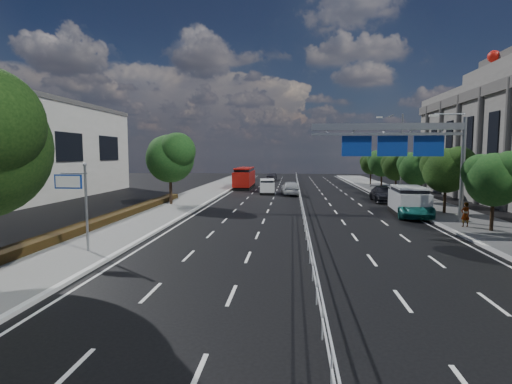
{
  "coord_description": "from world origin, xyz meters",
  "views": [
    {
      "loc": [
        -0.8,
        -17.92,
        4.74
      ],
      "look_at": [
        -3.03,
        6.64,
        2.4
      ],
      "focal_mm": 28.0,
      "sensor_mm": 36.0,
      "label": 1
    }
  ],
  "objects_px": {
    "toilet_sign": "(77,192)",
    "red_bus": "(244,177)",
    "near_car_dark": "(272,177)",
    "near_car_silver": "(290,188)",
    "pedestrian_a": "(465,214)",
    "parked_car_teal": "(413,207)",
    "silver_minivan": "(409,201)",
    "overhead_gantry": "(404,141)",
    "parked_car_dark": "(383,194)",
    "pedestrian_b": "(420,192)",
    "white_minivan": "(267,187)"
  },
  "relations": [
    {
      "from": "pedestrian_a",
      "to": "parked_car_dark",
      "type": "bearing_deg",
      "value": -93.5
    },
    {
      "from": "pedestrian_a",
      "to": "white_minivan",
      "type": "bearing_deg",
      "value": -68.05
    },
    {
      "from": "near_car_silver",
      "to": "parked_car_dark",
      "type": "distance_m",
      "value": 11.01
    },
    {
      "from": "red_bus",
      "to": "white_minivan",
      "type": "bearing_deg",
      "value": -65.52
    },
    {
      "from": "toilet_sign",
      "to": "red_bus",
      "type": "xyz_separation_m",
      "value": [
        3.45,
        37.86,
        -1.45
      ]
    },
    {
      "from": "overhead_gantry",
      "to": "parked_car_dark",
      "type": "xyz_separation_m",
      "value": [
        1.56,
        12.74,
        -4.86
      ]
    },
    {
      "from": "near_car_dark",
      "to": "silver_minivan",
      "type": "distance_m",
      "value": 42.22
    },
    {
      "from": "pedestrian_b",
      "to": "parked_car_dark",
      "type": "bearing_deg",
      "value": 46.64
    },
    {
      "from": "near_car_silver",
      "to": "parked_car_teal",
      "type": "height_order",
      "value": "near_car_silver"
    },
    {
      "from": "near_car_silver",
      "to": "near_car_dark",
      "type": "xyz_separation_m",
      "value": [
        -3.43,
        25.55,
        -0.17
      ]
    },
    {
      "from": "toilet_sign",
      "to": "white_minivan",
      "type": "height_order",
      "value": "toilet_sign"
    },
    {
      "from": "red_bus",
      "to": "parked_car_dark",
      "type": "distance_m",
      "value": 21.84
    },
    {
      "from": "white_minivan",
      "to": "parked_car_teal",
      "type": "distance_m",
      "value": 20.84
    },
    {
      "from": "overhead_gantry",
      "to": "near_car_silver",
      "type": "distance_m",
      "value": 20.74
    },
    {
      "from": "white_minivan",
      "to": "pedestrian_a",
      "type": "relative_size",
      "value": 2.64
    },
    {
      "from": "parked_car_teal",
      "to": "parked_car_dark",
      "type": "xyz_separation_m",
      "value": [
        0.0,
        9.87,
        0.01
      ]
    },
    {
      "from": "overhead_gantry",
      "to": "pedestrian_a",
      "type": "bearing_deg",
      "value": -27.15
    },
    {
      "from": "pedestrian_a",
      "to": "parked_car_teal",
      "type": "bearing_deg",
      "value": -78.75
    },
    {
      "from": "parked_car_teal",
      "to": "pedestrian_a",
      "type": "bearing_deg",
      "value": -62.0
    },
    {
      "from": "parked_car_dark",
      "to": "pedestrian_b",
      "type": "height_order",
      "value": "pedestrian_b"
    },
    {
      "from": "red_bus",
      "to": "silver_minivan",
      "type": "height_order",
      "value": "red_bus"
    },
    {
      "from": "near_car_dark",
      "to": "red_bus",
      "type": "bearing_deg",
      "value": 84.53
    },
    {
      "from": "red_bus",
      "to": "overhead_gantry",
      "type": "bearing_deg",
      "value": -63.38
    },
    {
      "from": "near_car_silver",
      "to": "parked_car_teal",
      "type": "distance_m",
      "value": 18.3
    },
    {
      "from": "red_bus",
      "to": "pedestrian_a",
      "type": "bearing_deg",
      "value": -59.6
    },
    {
      "from": "red_bus",
      "to": "near_car_silver",
      "type": "relative_size",
      "value": 1.96
    },
    {
      "from": "red_bus",
      "to": "toilet_sign",
      "type": "bearing_deg",
      "value": -95.71
    },
    {
      "from": "near_car_silver",
      "to": "white_minivan",
      "type": "bearing_deg",
      "value": -29.29
    },
    {
      "from": "white_minivan",
      "to": "parked_car_teal",
      "type": "bearing_deg",
      "value": -58.7
    },
    {
      "from": "red_bus",
      "to": "parked_car_teal",
      "type": "height_order",
      "value": "red_bus"
    },
    {
      "from": "silver_minivan",
      "to": "pedestrian_a",
      "type": "bearing_deg",
      "value": -67.94
    },
    {
      "from": "silver_minivan",
      "to": "pedestrian_b",
      "type": "bearing_deg",
      "value": 71.88
    },
    {
      "from": "toilet_sign",
      "to": "overhead_gantry",
      "type": "distance_m",
      "value": 20.52
    },
    {
      "from": "red_bus",
      "to": "near_car_silver",
      "type": "bearing_deg",
      "value": -55.14
    },
    {
      "from": "pedestrian_a",
      "to": "pedestrian_b",
      "type": "xyz_separation_m",
      "value": [
        2.08,
        15.67,
        -0.01
      ]
    },
    {
      "from": "parked_car_dark",
      "to": "pedestrian_a",
      "type": "height_order",
      "value": "pedestrian_a"
    },
    {
      "from": "toilet_sign",
      "to": "pedestrian_b",
      "type": "bearing_deg",
      "value": 45.87
    },
    {
      "from": "silver_minivan",
      "to": "overhead_gantry",
      "type": "bearing_deg",
      "value": -107.88
    },
    {
      "from": "overhead_gantry",
      "to": "white_minivan",
      "type": "distance_m",
      "value": 22.97
    },
    {
      "from": "toilet_sign",
      "to": "parked_car_dark",
      "type": "xyz_separation_m",
      "value": [
        19.25,
        22.8,
        -2.2
      ]
    },
    {
      "from": "near_car_silver",
      "to": "silver_minivan",
      "type": "distance_m",
      "value": 17.39
    },
    {
      "from": "pedestrian_b",
      "to": "parked_car_teal",
      "type": "bearing_deg",
      "value": 100.64
    },
    {
      "from": "white_minivan",
      "to": "toilet_sign",
      "type": "bearing_deg",
      "value": -107.65
    },
    {
      "from": "overhead_gantry",
      "to": "parked_car_dark",
      "type": "height_order",
      "value": "overhead_gantry"
    },
    {
      "from": "near_car_silver",
      "to": "pedestrian_a",
      "type": "distance_m",
      "value": 23.29
    },
    {
      "from": "near_car_dark",
      "to": "pedestrian_a",
      "type": "xyz_separation_m",
      "value": [
        14.63,
        -45.97,
        0.26
      ]
    },
    {
      "from": "red_bus",
      "to": "near_car_silver",
      "type": "xyz_separation_m",
      "value": [
        6.5,
        -9.16,
        -0.66
      ]
    },
    {
      "from": "overhead_gantry",
      "to": "silver_minivan",
      "type": "bearing_deg",
      "value": 68.44
    },
    {
      "from": "silver_minivan",
      "to": "parked_car_dark",
      "type": "xyz_separation_m",
      "value": [
        0.0,
        8.8,
        -0.35
      ]
    },
    {
      "from": "pedestrian_b",
      "to": "near_car_dark",
      "type": "bearing_deg",
      "value": -30.62
    }
  ]
}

